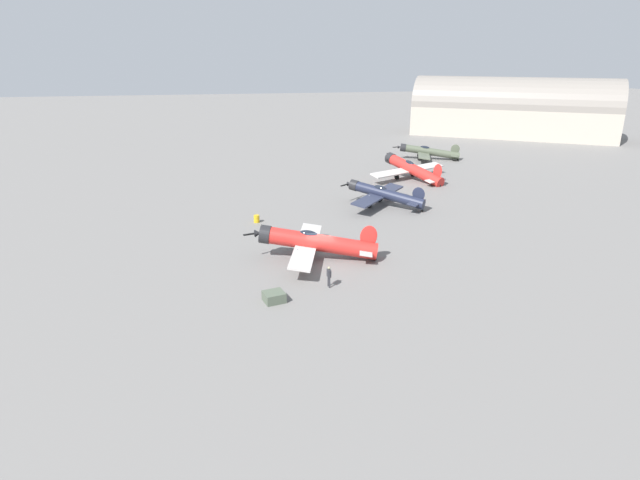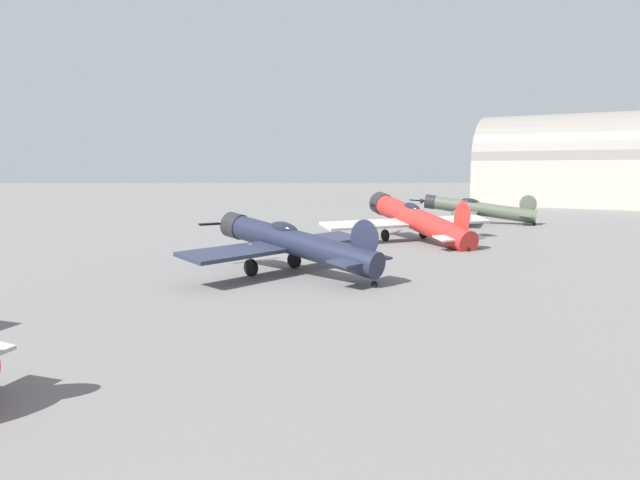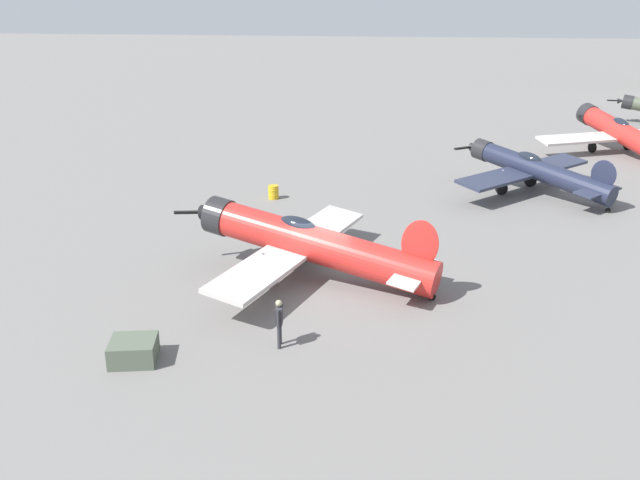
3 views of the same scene
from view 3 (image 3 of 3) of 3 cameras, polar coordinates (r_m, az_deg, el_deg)
The scene contains 7 objects.
ground_plane at distance 28.77m, azimuth 0.00°, elevation -3.38°, with size 400.00×400.00×0.00m, color slate.
airplane_foreground at distance 28.40m, azimuth -0.95°, elevation -0.28°, with size 11.84×11.57×3.35m.
airplane_mid_apron at distance 43.02m, azimuth 17.56°, elevation 5.69°, with size 9.50×9.67×2.99m.
airplane_far_line at distance 56.90m, azimuth 24.20°, elevation 8.10°, with size 12.83×11.62×3.53m.
ground_crew_mechanic at distance 23.08m, azimuth -3.46°, elevation -6.61°, with size 0.29×0.67×1.73m.
equipment_crate at distance 23.29m, azimuth -15.42°, elevation -8.96°, with size 1.77×1.70×0.75m.
fuel_drum at distance 40.50m, azimuth -3.94°, elevation 4.04°, with size 0.65×0.65×0.81m.
Camera 3 is at (4.27, -26.14, 11.23)m, focal length 38.04 mm.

